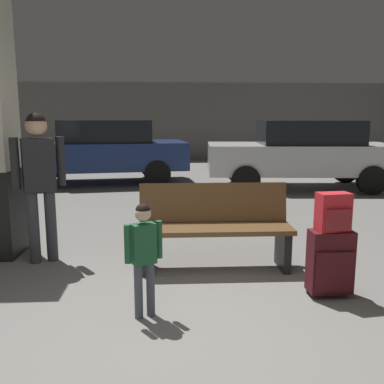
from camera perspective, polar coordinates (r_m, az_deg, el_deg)
ground_plane at (r=7.06m, az=-3.39°, el=-3.36°), size 18.00×18.00×0.10m
garage_back_wall at (r=15.73m, az=-3.56°, el=9.41°), size 18.00×0.12×2.80m
bench at (r=4.51m, az=3.08°, el=-4.71°), size 1.61×0.54×0.89m
suitcase at (r=4.02m, az=18.11°, el=-8.92°), size 0.39×0.24×0.60m
backpack_bright at (r=3.90m, az=18.49°, el=-2.64°), size 0.30×0.22×0.34m
child at (r=3.38m, az=-6.55°, el=-7.52°), size 0.29×0.18×0.93m
adult at (r=4.86m, az=-19.88°, el=2.58°), size 0.52×0.31×1.64m
parked_car_far at (r=10.44m, az=-12.10°, el=5.57°), size 4.28×2.19×1.51m
parked_car_near at (r=9.81m, az=14.59°, el=5.19°), size 4.22×2.04×1.51m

